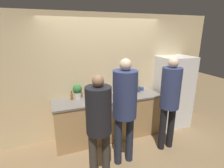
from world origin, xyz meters
name	(u,v)px	position (x,y,z in m)	size (l,w,h in m)	color
ground_plane	(114,145)	(0.00, 0.00, 0.00)	(14.00, 14.00, 0.00)	#8C704C
wall_back	(104,76)	(0.00, 0.65, 1.30)	(5.20, 0.06, 2.60)	#D6BC8C
counter	(109,117)	(0.00, 0.35, 0.46)	(2.27, 0.63, 0.92)	tan
refrigerator	(173,92)	(1.63, 0.33, 0.85)	(0.78, 0.63, 1.69)	white
person_left	(99,119)	(-0.50, -0.66, 1.01)	(0.37, 0.37, 1.67)	#38332D
person_center	(125,103)	(-0.01, -0.48, 1.13)	(0.39, 0.39, 1.85)	#232838
person_right	(170,96)	(0.94, -0.41, 1.08)	(0.35, 0.35, 1.81)	black
fruit_bowl	(93,95)	(-0.31, 0.45, 0.97)	(0.29, 0.29, 0.14)	brown
utensil_crock	(137,89)	(0.74, 0.46, 0.99)	(0.13, 0.13, 0.29)	#3D424C
bottle_dark	(104,92)	(-0.05, 0.51, 0.98)	(0.07, 0.07, 0.16)	#333338
bottle_clear	(113,95)	(0.07, 0.25, 1.00)	(0.07, 0.07, 0.20)	silver
bottle_amber	(72,97)	(-0.73, 0.48, 0.99)	(0.05, 0.05, 0.18)	brown
cup_blue	(142,89)	(0.88, 0.50, 0.96)	(0.08, 0.08, 0.08)	#335184
cup_yellow	(95,99)	(-0.31, 0.25, 0.97)	(0.07, 0.07, 0.10)	gold
potted_plant	(77,91)	(-0.60, 0.54, 1.08)	(0.18, 0.18, 0.29)	beige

